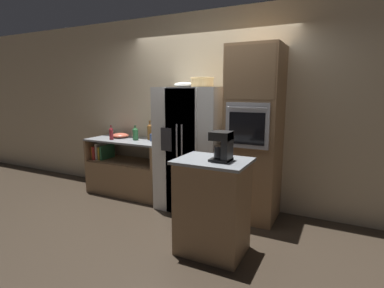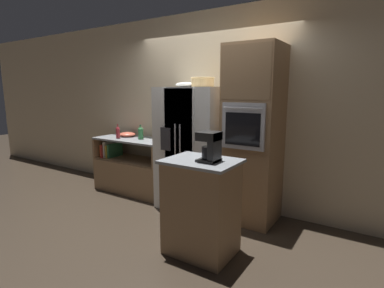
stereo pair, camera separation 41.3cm
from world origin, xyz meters
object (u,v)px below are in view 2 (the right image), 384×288
Objects in this scene: bottle_wide at (141,132)px; mixing_bowl at (128,134)px; mug at (157,137)px; wicker_basket at (203,82)px; wall_oven at (253,135)px; bottle_tall at (155,131)px; bottle_short at (118,132)px; refrigerator at (193,149)px; fruit_bowl at (186,85)px; coffee_maker at (211,146)px.

bottle_wide reaches higher than mixing_bowl.
wicker_basket is at bearing -6.47° from mug.
wicker_basket is (-0.73, -0.02, 0.68)m from wall_oven.
wall_oven is 7.24× the size of bottle_tall.
mixing_bowl is (-0.57, -0.04, -0.10)m from bottle_tall.
wicker_basket is 1.26m from bottle_tall.
bottle_short is at bearing -154.96° from bottle_tall.
wall_oven is 2.30m from bottle_short.
refrigerator is 5.85× the size of fruit_bowl.
bottle_wide is 2.20m from coffee_maker.
wall_oven is 0.99m from wicker_basket.
coffee_maker is at bearing -27.25° from mixing_bowl.
wall_oven reaches higher than fruit_bowl.
coffee_maker is (0.71, -1.04, -0.64)m from wicker_basket.
mixing_bowl is at bearing 152.75° from coffee_maker.
bottle_wide is at bearing 176.38° from refrigerator.
wicker_basket is 1.12× the size of mixing_bowl.
mixing_bowl is 2.58m from coffee_maker.
refrigerator is 12.86× the size of mug.
wall_oven reaches higher than refrigerator.
mixing_bowl is at bearing 91.50° from bottle_short.
bottle_wide is 0.40m from mixing_bowl.
fruit_bowl is 1.01× the size of coffee_maker.
mug is (0.67, 0.19, -0.05)m from bottle_short.
fruit_bowl is at bearing -8.17° from mug.
wall_oven is 7.64× the size of coffee_maker.
bottle_wide is 0.31m from mug.
coffee_maker is (1.71, -1.21, 0.12)m from bottle_tall.
fruit_bowl is 1.27× the size of bottle_wide.
refrigerator is 1.43m from bottle_short.
wall_oven reaches higher than wicker_basket.
wall_oven is at bearing -4.88° from bottle_tall.
bottle_short is 0.80× the size of coffee_maker.
mug is at bearing 171.83° from fruit_bowl.
refrigerator is at bearing -3.62° from bottle_wide.
mug is (-0.75, 0.12, 0.09)m from refrigerator.
refrigerator is 5.91× the size of coffee_maker.
mixing_bowl is at bearing 174.72° from fruit_bowl.
mug is at bearing 170.69° from refrigerator.
coffee_maker is at bearing -22.65° from bottle_short.
wicker_basket is at bearing -4.82° from mixing_bowl.
refrigerator is at bearing -176.94° from wall_oven.
coffee_maker reaches higher than bottle_wide.
coffee_maker reaches higher than bottle_tall.
mixing_bowl is (-0.68, 0.03, -0.02)m from mug.
fruit_bowl is at bearing -12.47° from bottle_tall.
coffee_maker is (1.90, -1.09, 0.15)m from bottle_wide.
refrigerator is 0.77× the size of wall_oven.
bottle_tall is at bearing 33.64° from bottle_wide.
bottle_short is at bearing -175.27° from fruit_bowl.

